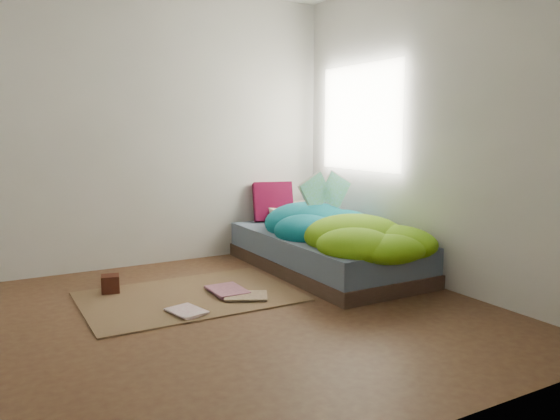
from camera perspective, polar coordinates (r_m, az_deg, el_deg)
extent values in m
cube|color=#46271B|center=(3.90, -4.50, -10.87)|extent=(3.50, 3.50, 0.00)
cube|color=#B6B5AD|center=(5.32, -12.71, 8.35)|extent=(3.50, 0.04, 2.60)
cube|color=#B6B5AD|center=(2.22, 14.72, 8.47)|extent=(3.50, 0.04, 2.60)
cube|color=#B6B5AD|center=(4.69, 15.28, 8.28)|extent=(0.04, 3.50, 2.60)
cube|color=white|center=(5.36, 8.36, 9.53)|extent=(0.01, 1.00, 1.20)
cube|color=#36261D|center=(5.07, 4.65, -5.63)|extent=(1.00, 2.00, 0.12)
cube|color=slate|center=(5.03, 4.68, -3.75)|extent=(0.98, 1.96, 0.22)
cube|color=brown|center=(4.33, -9.44, -8.91)|extent=(1.60, 1.10, 0.01)
cube|color=#EFE9CE|center=(5.73, 1.70, -0.39)|extent=(0.68, 0.49, 0.14)
cube|color=#52051F|center=(5.67, -0.73, 0.85)|extent=(0.42, 0.24, 0.40)
cube|color=#37140C|center=(4.55, -17.31, -7.37)|extent=(0.16, 0.16, 0.14)
imported|color=white|center=(3.90, -10.99, -10.69)|extent=(0.26, 0.32, 0.02)
imported|color=#B46880|center=(4.31, -7.12, -8.62)|extent=(0.26, 0.35, 0.03)
imported|color=tan|center=(4.11, -3.60, -9.48)|extent=(0.40, 0.36, 0.02)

